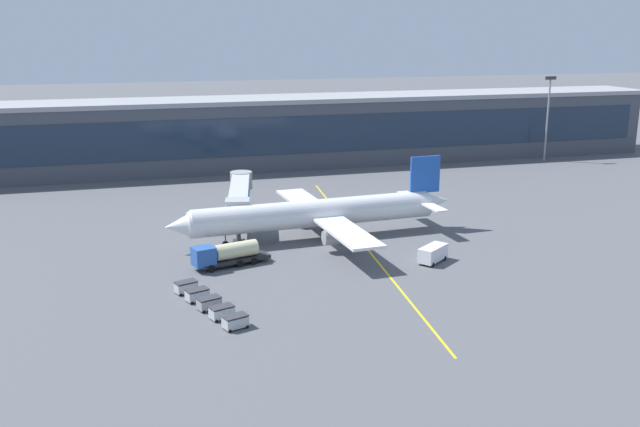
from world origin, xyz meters
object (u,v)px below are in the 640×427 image
crew_van (432,253)px  baggage_cart_2 (209,303)px  fuel_tanker (226,254)px  main_airliner (316,213)px  baggage_cart_1 (222,312)px  baggage_cart_3 (197,295)px  baggage_cart_0 (235,321)px  baggage_cart_4 (186,287)px

crew_van → baggage_cart_2: crew_van is taller
fuel_tanker → baggage_cart_2: bearing=-106.1°
fuel_tanker → main_airliner: bearing=31.4°
baggage_cart_1 → baggage_cart_3: (-2.04, 6.07, 0.00)m
main_airliner → crew_van: 19.97m
crew_van → baggage_cart_0: bearing=-154.1°
baggage_cart_1 → baggage_cart_4: bearing=108.6°
baggage_cart_4 → baggage_cart_3: bearing=-71.4°
crew_van → baggage_cart_2: bearing=-165.2°
baggage_cart_3 → fuel_tanker: bearing=65.6°
baggage_cart_4 → fuel_tanker: bearing=53.6°
fuel_tanker → baggage_cart_3: (-5.22, -11.50, -0.96)m
main_airliner → baggage_cart_1: bearing=-124.5°
baggage_cart_2 → baggage_cart_3: same height
fuel_tanker → baggage_cart_2: (-4.20, -14.54, -0.96)m
baggage_cart_2 → main_airliner: bearing=50.8°
crew_van → baggage_cart_3: (-32.90, -5.41, -0.53)m
baggage_cart_1 → baggage_cart_3: bearing=108.6°
baggage_cart_3 → baggage_cart_0: bearing=-71.4°
baggage_cart_3 → main_airliner: bearing=45.4°
baggage_cart_1 → baggage_cart_4: 9.60m
fuel_tanker → baggage_cart_3: size_ratio=3.69×
baggage_cart_4 → baggage_cart_0: bearing=-71.4°
baggage_cart_1 → baggage_cart_3: same height
main_airliner → baggage_cart_0: size_ratio=15.28×
baggage_cart_0 → baggage_cart_4: bearing=108.6°
baggage_cart_0 → baggage_cart_2: size_ratio=1.00×
crew_van → baggage_cart_4: size_ratio=1.75×
baggage_cart_1 → baggage_cart_3: size_ratio=1.00×
baggage_cart_3 → baggage_cart_4: size_ratio=1.00×
main_airliner → baggage_cart_0: 34.79m
baggage_cart_3 → baggage_cart_1: bearing=-71.4°
baggage_cart_2 → baggage_cart_0: bearing=-71.4°
baggage_cart_0 → baggage_cart_1: bearing=108.6°
baggage_cart_0 → baggage_cart_3: same height
baggage_cart_1 → crew_van: bearing=20.4°
baggage_cart_2 → baggage_cart_4: same height
main_airliner → baggage_cart_4: bearing=-140.4°
crew_van → baggage_cart_4: bearing=-176.0°
baggage_cart_1 → main_airliner: bearing=55.5°
fuel_tanker → baggage_cart_2: 15.16m
baggage_cart_3 → baggage_cart_4: same height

